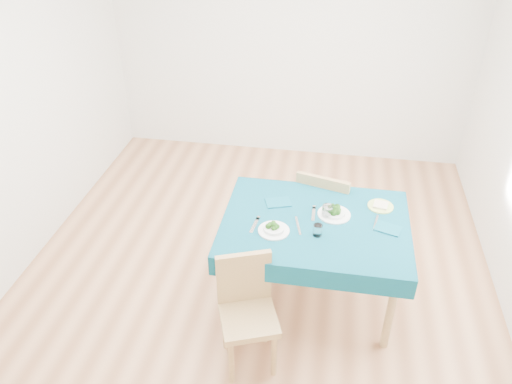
% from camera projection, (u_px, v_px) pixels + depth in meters
% --- Properties ---
extents(room_shell, '(4.02, 4.52, 2.73)m').
position_uv_depth(room_shell, '(256.00, 134.00, 3.57)').
color(room_shell, '#A36944').
rests_on(room_shell, ground).
extents(table, '(1.37, 1.04, 0.76)m').
position_uv_depth(table, '(312.00, 260.00, 3.89)').
color(table, '#084659').
rests_on(table, ground).
extents(chair_near, '(0.49, 0.51, 0.93)m').
position_uv_depth(chair_near, '(249.00, 314.00, 3.31)').
color(chair_near, '#9F7D4B').
rests_on(chair_near, ground).
extents(chair_far, '(0.56, 0.59, 1.12)m').
position_uv_depth(chair_far, '(328.00, 195.00, 4.33)').
color(chair_far, '#9F7D4B').
rests_on(chair_far, ground).
extents(bowl_near, '(0.23, 0.23, 0.07)m').
position_uv_depth(bowl_near, '(274.00, 227.00, 3.56)').
color(bowl_near, white).
rests_on(bowl_near, table).
extents(bowl_far, '(0.25, 0.25, 0.08)m').
position_uv_depth(bowl_far, '(334.00, 211.00, 3.73)').
color(bowl_far, white).
rests_on(bowl_far, table).
extents(fork_near, '(0.05, 0.19, 0.00)m').
position_uv_depth(fork_near, '(255.00, 225.00, 3.64)').
color(fork_near, silver).
rests_on(fork_near, table).
extents(knife_near, '(0.07, 0.22, 0.00)m').
position_uv_depth(knife_near, '(298.00, 226.00, 3.64)').
color(knife_near, silver).
rests_on(knife_near, table).
extents(fork_far, '(0.03, 0.18, 0.00)m').
position_uv_depth(fork_far, '(313.00, 214.00, 3.76)').
color(fork_far, silver).
rests_on(fork_far, table).
extents(knife_far, '(0.05, 0.20, 0.00)m').
position_uv_depth(knife_far, '(376.00, 223.00, 3.66)').
color(knife_far, silver).
rests_on(knife_far, table).
extents(napkin_near, '(0.22, 0.19, 0.01)m').
position_uv_depth(napkin_near, '(278.00, 202.00, 3.87)').
color(napkin_near, '#0B4F62').
rests_on(napkin_near, table).
extents(napkin_far, '(0.21, 0.18, 0.01)m').
position_uv_depth(napkin_far, '(388.00, 228.00, 3.60)').
color(napkin_far, '#0B4F62').
rests_on(napkin_far, table).
extents(tumbler_center, '(0.08, 0.08, 0.10)m').
position_uv_depth(tumbler_center, '(327.00, 211.00, 3.70)').
color(tumbler_center, white).
rests_on(tumbler_center, table).
extents(tumbler_side, '(0.07, 0.07, 0.09)m').
position_uv_depth(tumbler_side, '(318.00, 230.00, 3.52)').
color(tumbler_side, white).
rests_on(tumbler_side, table).
extents(side_plate, '(0.20, 0.20, 0.01)m').
position_uv_depth(side_plate, '(380.00, 206.00, 3.83)').
color(side_plate, '#BBD668').
rests_on(side_plate, table).
extents(bread_slice, '(0.12, 0.12, 0.02)m').
position_uv_depth(bread_slice, '(381.00, 205.00, 3.83)').
color(bread_slice, beige).
rests_on(bread_slice, side_plate).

